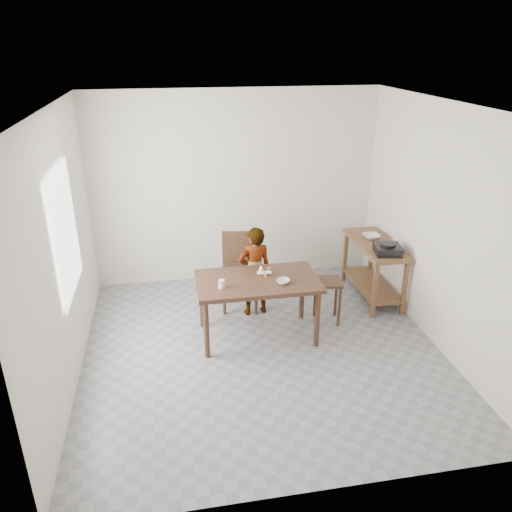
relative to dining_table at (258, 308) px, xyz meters
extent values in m
cube|color=gray|center=(0.00, -0.30, -0.40)|extent=(4.00, 4.00, 0.04)
cube|color=white|center=(0.00, -0.30, 2.35)|extent=(4.00, 4.00, 0.04)
cube|color=silver|center=(0.00, 1.72, 0.98)|extent=(4.00, 0.04, 2.70)
cube|color=silver|center=(0.00, -2.32, 0.98)|extent=(4.00, 0.04, 2.70)
cube|color=silver|center=(-2.02, -0.30, 0.98)|extent=(0.04, 4.00, 2.70)
cube|color=silver|center=(2.02, -0.30, 0.98)|extent=(0.04, 4.00, 2.70)
cube|color=silver|center=(-1.97, -0.10, 1.12)|extent=(0.02, 1.10, 1.30)
imported|color=white|center=(0.06, 0.55, 0.22)|extent=(0.47, 0.35, 1.18)
cylinder|color=silver|center=(-0.43, -0.13, 0.42)|extent=(0.08, 0.08, 0.09)
imported|color=silver|center=(0.26, -0.15, 0.40)|extent=(0.19, 0.19, 0.05)
imported|color=silver|center=(1.72, 0.85, 0.45)|extent=(0.24, 0.24, 0.06)
cube|color=black|center=(1.72, 0.34, 0.48)|extent=(0.37, 0.37, 0.11)
camera|label=1|loc=(-0.93, -5.03, 2.90)|focal=35.00mm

